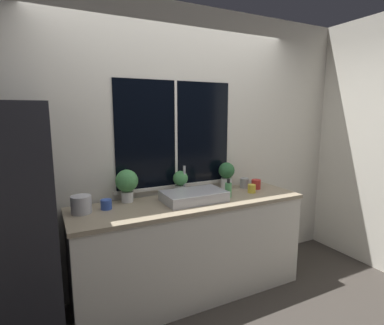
{
  "coord_description": "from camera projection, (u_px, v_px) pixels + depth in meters",
  "views": [
    {
      "loc": [
        -1.16,
        -2.04,
        1.7
      ],
      "look_at": [
        0.01,
        0.3,
        1.26
      ],
      "focal_mm": 28.0,
      "sensor_mm": 36.0,
      "label": 1
    }
  ],
  "objects": [
    {
      "name": "mug_grey",
      "position": [
        244.0,
        183.0,
        3.16
      ],
      "size": [
        0.09,
        0.09,
        0.1
      ],
      "color": "gray",
      "rests_on": "counter"
    },
    {
      "name": "wall_right",
      "position": [
        275.0,
        135.0,
        4.6
      ],
      "size": [
        0.06,
        7.0,
        2.7
      ],
      "color": "silver",
      "rests_on": "ground_plane"
    },
    {
      "name": "counter",
      "position": [
        191.0,
        248.0,
        2.78
      ],
      "size": [
        2.13,
        0.62,
        0.91
      ],
      "color": "silver",
      "rests_on": "ground_plane"
    },
    {
      "name": "mug_red",
      "position": [
        256.0,
        184.0,
        3.12
      ],
      "size": [
        0.1,
        0.1,
        0.1
      ],
      "color": "#B72D28",
      "rests_on": "counter"
    },
    {
      "name": "sink",
      "position": [
        194.0,
        196.0,
        2.7
      ],
      "size": [
        0.55,
        0.39,
        0.29
      ],
      "color": "#ADADB2",
      "rests_on": "counter"
    },
    {
      "name": "wall_back",
      "position": [
        174.0,
        148.0,
        2.95
      ],
      "size": [
        8.0,
        0.09,
        2.7
      ],
      "color": "silver",
      "rests_on": "ground_plane"
    },
    {
      "name": "mug_blue",
      "position": [
        106.0,
        204.0,
        2.46
      ],
      "size": [
        0.09,
        0.09,
        0.08
      ],
      "color": "#3351AD",
      "rests_on": "counter"
    },
    {
      "name": "potted_plant_left",
      "position": [
        127.0,
        183.0,
        2.64
      ],
      "size": [
        0.2,
        0.2,
        0.29
      ],
      "color": "white",
      "rests_on": "counter"
    },
    {
      "name": "refrigerator",
      "position": [
        6.0,
        231.0,
        2.08
      ],
      "size": [
        0.65,
        0.74,
        1.77
      ],
      "color": "#232328",
      "rests_on": "ground_plane"
    },
    {
      "name": "kettle",
      "position": [
        81.0,
        204.0,
        2.36
      ],
      "size": [
        0.16,
        0.16,
        0.16
      ],
      "color": "#B2B2B7",
      "rests_on": "counter"
    },
    {
      "name": "soap_bottle",
      "position": [
        228.0,
        190.0,
        2.81
      ],
      "size": [
        0.06,
        0.06,
        0.17
      ],
      "color": "#519E5B",
      "rests_on": "counter"
    },
    {
      "name": "potted_plant_right",
      "position": [
        227.0,
        174.0,
        3.11
      ],
      "size": [
        0.17,
        0.17,
        0.28
      ],
      "color": "white",
      "rests_on": "counter"
    },
    {
      "name": "ground_plane",
      "position": [
        206.0,
        310.0,
        2.59
      ],
      "size": [
        14.0,
        14.0,
        0.0
      ],
      "primitive_type": "plane",
      "color": "#38332D"
    },
    {
      "name": "mug_yellow",
      "position": [
        252.0,
        189.0,
        2.97
      ],
      "size": [
        0.08,
        0.08,
        0.08
      ],
      "color": "gold",
      "rests_on": "counter"
    },
    {
      "name": "potted_plant_center",
      "position": [
        180.0,
        181.0,
        2.88
      ],
      "size": [
        0.14,
        0.14,
        0.23
      ],
      "color": "white",
      "rests_on": "counter"
    }
  ]
}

